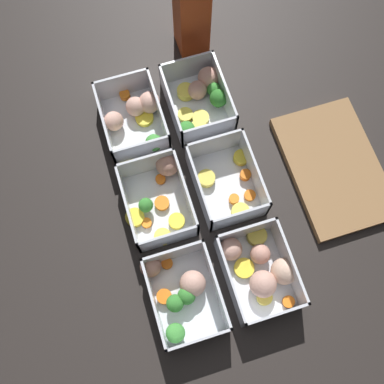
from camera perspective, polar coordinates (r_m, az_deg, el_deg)
The scene contains 9 objects.
ground_plane at distance 0.92m, azimuth -0.00°, elevation -0.49°, with size 4.00×4.00×0.00m, color #282321.
container_near_left at distance 0.97m, azimuth -7.22°, elevation 9.31°, with size 0.18×0.14×0.07m.
container_near_center at distance 0.90m, azimuth -4.22°, elevation -0.46°, with size 0.19×0.15×0.07m.
container_near_right at distance 0.85m, azimuth -1.41°, elevation -12.70°, with size 0.18×0.13×0.07m.
container_far_left at distance 0.99m, azimuth 1.08°, elevation 11.76°, with size 0.17×0.13×0.07m.
container_far_center at distance 0.91m, azimuth 4.49°, elevation 1.22°, with size 0.17×0.13×0.07m.
container_far_right at distance 0.87m, azimuth 8.68°, elevation -9.69°, with size 0.18×0.14×0.07m.
juice_carton at distance 1.02m, azimuth -0.06°, elevation 21.61°, with size 0.07×0.07×0.20m.
cutting_board at distance 0.98m, azimuth 17.57°, elevation 3.02°, with size 0.28×0.18×0.02m.
Camera 1 is at (0.27, -0.08, 0.88)m, focal length 42.00 mm.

